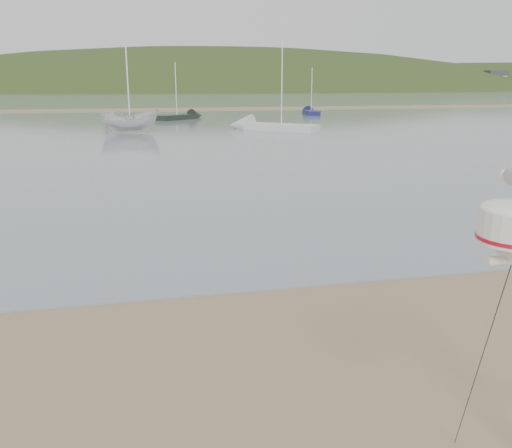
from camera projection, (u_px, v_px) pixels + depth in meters
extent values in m
cube|color=slate|center=(125.00, 97.00, 129.93)|extent=(560.00, 256.00, 0.04)
cube|color=#836B4B|center=(122.00, 110.00, 71.43)|extent=(560.00, 7.00, 0.07)
ellipsoid|color=#243515|center=(222.00, 141.00, 241.20)|extent=(400.00, 180.00, 80.00)
ellipsoid|color=#243515|center=(500.00, 121.00, 269.25)|extent=(300.00, 135.00, 56.00)
cube|color=beige|center=(16.00, 80.00, 181.63)|extent=(8.40, 6.30, 8.00)
cube|color=beige|center=(97.00, 81.00, 187.15)|extent=(8.40, 6.30, 8.00)
cube|color=beige|center=(172.00, 81.00, 192.68)|extent=(8.40, 6.30, 8.00)
cube|color=beige|center=(244.00, 81.00, 198.20)|extent=(8.40, 6.30, 8.00)
cube|color=beige|center=(311.00, 81.00, 203.72)|extent=(8.40, 6.30, 8.00)
cube|color=beige|center=(375.00, 81.00, 209.25)|extent=(8.40, 6.30, 8.00)
cube|color=beige|center=(436.00, 81.00, 214.77)|extent=(8.40, 6.30, 8.00)
cube|color=beige|center=(494.00, 81.00, 220.29)|extent=(8.40, 6.30, 8.00)
cone|color=white|center=(509.00, 176.00, 3.91)|extent=(0.10, 0.09, 0.10)
imported|color=silver|center=(129.00, 103.00, 39.96)|extent=(1.72, 1.68, 4.33)
cube|color=black|center=(177.00, 117.00, 53.80)|extent=(4.38, 4.04, 0.50)
cone|color=black|center=(197.00, 116.00, 56.04)|extent=(2.14, 2.13, 1.45)
cylinder|color=white|center=(176.00, 89.00, 53.10)|extent=(0.08, 0.08, 4.97)
cube|color=silver|center=(281.00, 127.00, 41.94)|extent=(5.55, 5.17, 0.50)
cone|color=silver|center=(240.00, 125.00, 43.63)|extent=(2.73, 2.71, 1.84)
cylinder|color=white|center=(282.00, 82.00, 41.07)|extent=(0.08, 0.08, 6.33)
cube|color=#16194E|center=(311.00, 113.00, 61.47)|extent=(1.93, 4.39, 0.50)
cone|color=#16194E|center=(307.00, 111.00, 64.09)|extent=(1.55, 1.66, 1.36)
cylinder|color=white|center=(312.00, 89.00, 60.81)|extent=(0.08, 0.08, 4.66)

